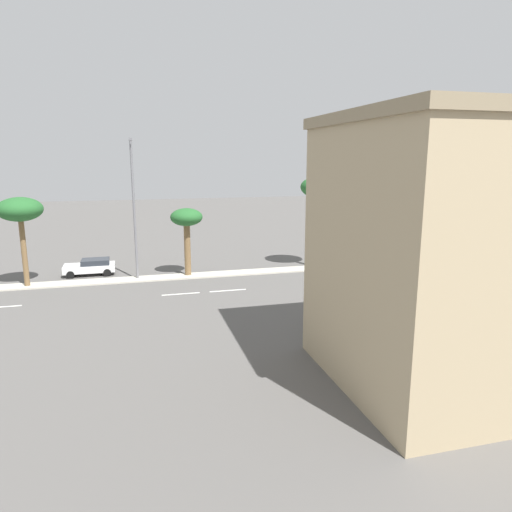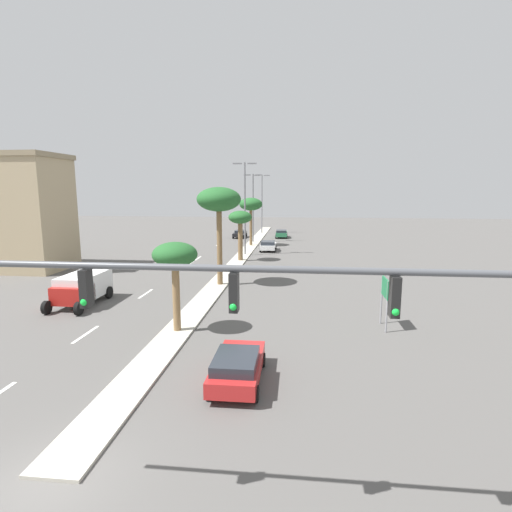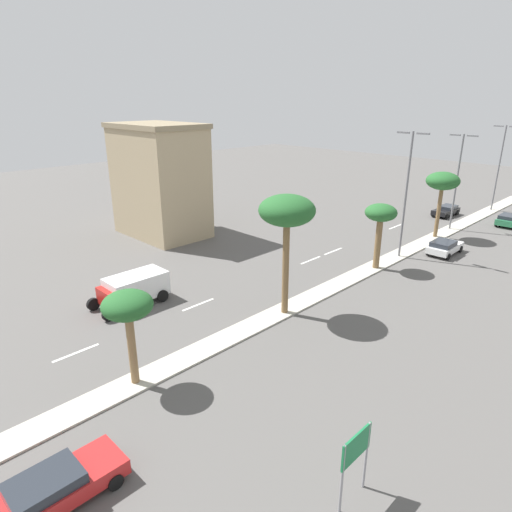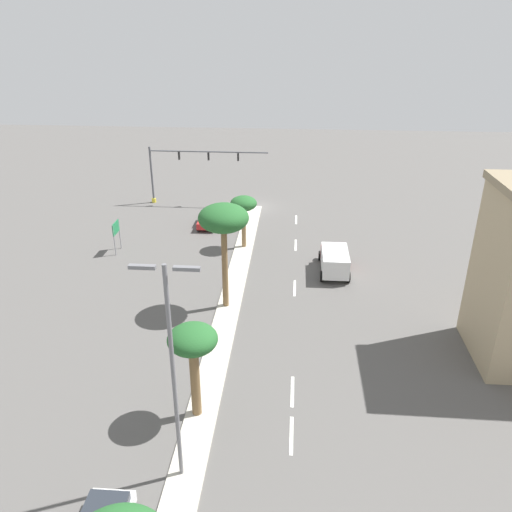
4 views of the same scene
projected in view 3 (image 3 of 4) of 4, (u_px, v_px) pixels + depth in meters
name	position (u px, v px, depth m)	size (l,w,h in m)	color
ground_plane	(333.00, 287.00, 34.92)	(160.00, 160.00, 0.00)	#565451
median_curb	(388.00, 260.00, 40.56)	(1.80, 76.55, 0.12)	#B7B2A3
lane_stripe_front	(76.00, 353.00, 25.95)	(0.20, 2.80, 0.01)	silver
lane_stripe_leading	(198.00, 305.00, 31.98)	(0.20, 2.80, 0.01)	silver
lane_stripe_near	(311.00, 260.00, 40.67)	(0.20, 2.80, 0.01)	silver
lane_stripe_inboard	(333.00, 251.00, 43.03)	(0.20, 2.80, 0.01)	silver
lane_stripe_right	(395.00, 227.00, 51.16)	(0.20, 2.80, 0.01)	silver
directional_road_sign	(356.00, 452.00, 15.79)	(0.10, 1.75, 3.04)	gray
commercial_building	(160.00, 181.00, 46.54)	(10.05, 6.69, 11.72)	tan
palm_tree_leading	(128.00, 308.00, 21.71)	(2.55, 2.55, 5.15)	olive
palm_tree_mid	(287.00, 213.00, 28.26)	(3.70, 3.70, 8.27)	brown
palm_tree_front	(381.00, 216.00, 37.07)	(2.68, 2.68, 5.68)	brown
palm_tree_far	(443.00, 182.00, 45.22)	(3.35, 3.35, 6.89)	brown
street_lamp_center	(407.00, 187.00, 39.24)	(2.90, 0.24, 11.32)	slate
street_lamp_leading	(458.00, 175.00, 48.00)	(2.90, 0.24, 10.39)	slate
street_lamp_mid	(500.00, 162.00, 56.34)	(2.90, 0.24, 10.77)	slate
sedan_green_near	(509.00, 219.00, 51.41)	(2.12, 4.42, 1.36)	#287047
sedan_white_right	(444.00, 247.00, 42.06)	(2.14, 4.22, 1.36)	silver
sedan_red_trailing	(58.00, 485.00, 16.19)	(2.10, 4.55, 1.40)	red
sedan_black_leading	(446.00, 210.00, 55.69)	(2.09, 4.34, 1.25)	black
box_truck	(132.00, 289.00, 31.66)	(2.53, 5.45, 2.16)	#B21E19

